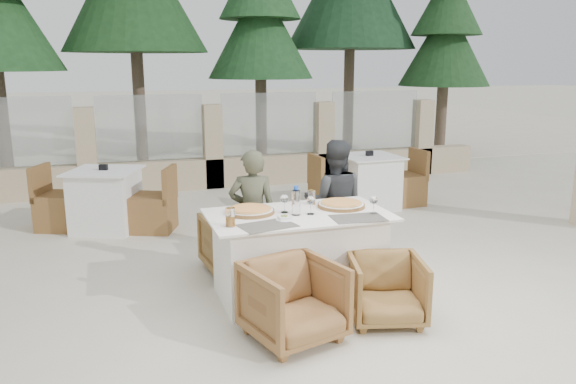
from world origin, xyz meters
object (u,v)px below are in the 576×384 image
object	(u,v)px
diner_right	(334,203)
bg_table_a	(106,200)
pizza_right	(341,204)
water_bottle	(296,201)
armchair_far_left	(235,242)
armchair_far_right	(313,234)
diner_left	(253,214)
wine_glass_corner	(374,204)
dining_table	(298,255)
pizza_left	(250,210)
armchair_near_right	(386,290)
olive_dish	(284,218)
beer_glass_left	(230,217)
wine_glass_centre	(284,202)
wine_glass_near	(311,204)
beer_glass_right	(312,197)
bg_table_b	(369,182)
armchair_near_left	(294,301)

from	to	relation	value
diner_right	bg_table_a	size ratio (longest dim) A/B	0.80
pizza_right	water_bottle	bearing A→B (deg)	-164.52
armchair_far_left	diner_right	world-z (taller)	diner_right
armchair_far_right	diner_left	size ratio (longest dim) A/B	0.53
wine_glass_corner	dining_table	bearing A→B (deg)	161.37
pizza_left	wine_glass_corner	world-z (taller)	wine_glass_corner
armchair_near_right	olive_dish	bearing A→B (deg)	156.46
diner_right	pizza_left	bearing A→B (deg)	49.36
wine_glass_corner	beer_glass_left	size ratio (longest dim) A/B	1.19
bg_table_a	pizza_right	bearing A→B (deg)	-29.52
pizza_right	beer_glass_left	distance (m)	1.15
water_bottle	olive_dish	distance (m)	0.23
wine_glass_centre	wine_glass_corner	xyz separation A→B (m)	(0.73, -0.28, 0.00)
wine_glass_near	water_bottle	bearing A→B (deg)	170.59
pizza_left	armchair_far_right	xyz separation A→B (m)	(0.84, 0.65, -0.49)
wine_glass_corner	pizza_left	bearing A→B (deg)	160.80
bg_table_a	diner_left	bearing A→B (deg)	-34.96
water_bottle	beer_glass_right	size ratio (longest dim) A/B	1.93
water_bottle	bg_table_a	world-z (taller)	water_bottle
water_bottle	pizza_right	bearing A→B (deg)	15.48
armchair_far_left	bg_table_b	bearing A→B (deg)	-147.84
beer_glass_right	armchair_near_left	size ratio (longest dim) A/B	0.20
pizza_left	wine_glass_near	xyz separation A→B (m)	(0.50, -0.20, 0.06)
diner_left	bg_table_b	xyz separation A→B (m)	(2.26, 2.07, -0.25)
water_bottle	armchair_near_right	bearing A→B (deg)	-51.18
beer_glass_left	armchair_near_right	bearing A→B (deg)	-23.65
armchair_far_left	armchair_near_right	xyz separation A→B (m)	(0.91, -1.52, -0.02)
dining_table	armchair_far_left	distance (m)	0.90
pizza_right	wine_glass_near	bearing A→B (deg)	-156.36
dining_table	bg_table_b	distance (m)	3.35
pizza_right	armchair_far_left	size ratio (longest dim) A/B	0.68
olive_dish	diner_left	size ratio (longest dim) A/B	0.09
dining_table	olive_dish	world-z (taller)	olive_dish
beer_glass_left	armchair_near_right	size ratio (longest dim) A/B	0.26
pizza_left	bg_table_b	bearing A→B (deg)	46.60
armchair_far_right	bg_table_a	world-z (taller)	bg_table_a
dining_table	armchair_near_right	size ratio (longest dim) A/B	2.68
bg_table_a	dining_table	bearing A→B (deg)	-37.08
olive_dish	diner_left	distance (m)	0.80
water_bottle	armchair_near_left	size ratio (longest dim) A/B	0.38
pizza_left	water_bottle	xyz separation A→B (m)	(0.37, -0.18, 0.10)
water_bottle	beer_glass_left	size ratio (longest dim) A/B	1.68
beer_glass_right	wine_glass_near	bearing A→B (deg)	-111.84
beer_glass_left	olive_dish	bearing A→B (deg)	4.50
diner_right	bg_table_b	size ratio (longest dim) A/B	0.80
armchair_near_right	bg_table_b	xyz separation A→B (m)	(1.49, 3.40, 0.11)
dining_table	bg_table_b	world-z (taller)	same
armchair_far_right	pizza_left	bearing A→B (deg)	19.06
beer_glass_left	armchair_far_left	distance (m)	1.18
wine_glass_corner	diner_left	world-z (taller)	diner_left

